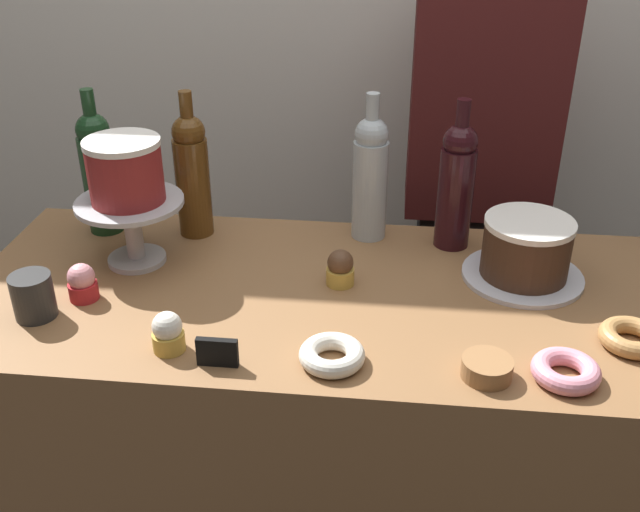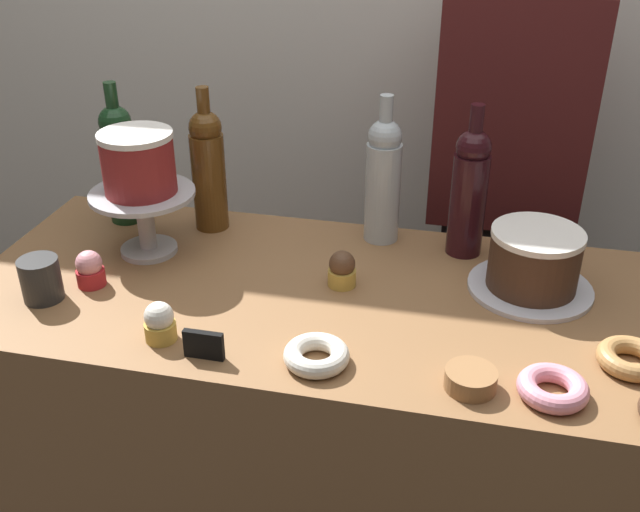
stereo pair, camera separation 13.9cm
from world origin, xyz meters
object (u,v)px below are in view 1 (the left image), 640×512
object	(u,v)px
cake_stand_pedestal	(132,220)
donut_sugar	(332,355)
wine_bottle_green	(99,170)
cookie_stack	(487,368)
coffee_cup_ceramic	(33,296)
barista_figure	(473,208)
cupcake_vanilla	(168,333)
wine_bottle_amber	(192,173)
wine_bottle_dark_red	(456,183)
white_layer_cake	(125,171)
cupcake_strawberry	(82,283)
chocolate_round_cake	(526,248)
donut_maple	(632,337)
donut_pink	(566,371)
price_sign_chalkboard	(217,352)
wine_bottle_clear	(370,176)
cupcake_chocolate	(340,268)

from	to	relation	value
cake_stand_pedestal	donut_sugar	world-z (taller)	cake_stand_pedestal
wine_bottle_green	cookie_stack	world-z (taller)	wine_bottle_green
coffee_cup_ceramic	barista_figure	bearing A→B (deg)	40.04
wine_bottle_green	cupcake_vanilla	size ratio (longest dim) A/B	4.38
wine_bottle_green	coffee_cup_ceramic	bearing A→B (deg)	-90.08
cake_stand_pedestal	wine_bottle_amber	distance (m)	0.18
cookie_stack	wine_bottle_dark_red	bearing A→B (deg)	94.44
cupcake_vanilla	barista_figure	bearing A→B (deg)	53.84
white_layer_cake	coffee_cup_ceramic	world-z (taller)	white_layer_cake
barista_figure	cake_stand_pedestal	bearing A→B (deg)	-145.99
wine_bottle_green	cupcake_strawberry	distance (m)	0.32
wine_bottle_amber	coffee_cup_ceramic	size ratio (longest dim) A/B	3.83
cake_stand_pedestal	wine_bottle_dark_red	xyz separation A→B (m)	(0.66, 0.15, 0.05)
chocolate_round_cake	barista_figure	size ratio (longest dim) A/B	0.11
cupcake_strawberry	white_layer_cake	bearing A→B (deg)	71.03
white_layer_cake	donut_maple	bearing A→B (deg)	-11.65
wine_bottle_amber	wine_bottle_dark_red	size ratio (longest dim) A/B	1.00
donut_pink	coffee_cup_ceramic	xyz separation A→B (m)	(-0.94, 0.08, 0.03)
cake_stand_pedestal	wine_bottle_green	size ratio (longest dim) A/B	0.67
donut_sugar	coffee_cup_ceramic	size ratio (longest dim) A/B	1.32
donut_maple	price_sign_chalkboard	xyz separation A→B (m)	(-0.70, -0.13, 0.01)
wine_bottle_amber	wine_bottle_dark_red	xyz separation A→B (m)	(0.57, 0.00, 0.00)
coffee_cup_ceramic	price_sign_chalkboard	bearing A→B (deg)	-16.58
wine_bottle_clear	cupcake_strawberry	distance (m)	0.63
donut_pink	cupcake_vanilla	bearing A→B (deg)	179.30
donut_pink	barista_figure	size ratio (longest dim) A/B	0.07
price_sign_chalkboard	barista_figure	world-z (taller)	barista_figure
wine_bottle_dark_red	barista_figure	distance (m)	0.42
wine_bottle_clear	wine_bottle_green	bearing A→B (deg)	-176.59
chocolate_round_cake	wine_bottle_dark_red	bearing A→B (deg)	135.89
wine_bottle_dark_red	cupcake_vanilla	world-z (taller)	wine_bottle_dark_red
wine_bottle_clear	wine_bottle_dark_red	xyz separation A→B (m)	(0.18, -0.02, 0.00)
cupcake_strawberry	donut_sugar	xyz separation A→B (m)	(0.49, -0.15, -0.02)
cupcake_chocolate	cupcake_strawberry	bearing A→B (deg)	-167.27
chocolate_round_cake	donut_maple	world-z (taller)	chocolate_round_cake
wine_bottle_amber	cupcake_vanilla	xyz separation A→B (m)	(0.07, -0.44, -0.11)
wine_bottle_amber	wine_bottle_green	size ratio (longest dim) A/B	1.00
wine_bottle_clear	donut_pink	xyz separation A→B (m)	(0.35, -0.48, -0.13)
white_layer_cake	cookie_stack	size ratio (longest dim) A/B	1.79
wine_bottle_dark_red	coffee_cup_ceramic	bearing A→B (deg)	-154.39
cookie_stack	cake_stand_pedestal	bearing A→B (deg)	155.83
cake_stand_pedestal	wine_bottle_clear	bearing A→B (deg)	20.08
chocolate_round_cake	wine_bottle_clear	world-z (taller)	wine_bottle_clear
wine_bottle_green	barista_figure	bearing A→B (deg)	22.80
wine_bottle_amber	donut_sugar	xyz separation A→B (m)	(0.35, -0.45, -0.13)
price_sign_chalkboard	cookie_stack	bearing A→B (deg)	2.43
cake_stand_pedestal	donut_maple	size ratio (longest dim) A/B	1.95
cupcake_chocolate	wine_bottle_dark_red	bearing A→B (deg)	40.68
wine_bottle_clear	wine_bottle_dark_red	world-z (taller)	same
cupcake_strawberry	price_sign_chalkboard	distance (m)	0.35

